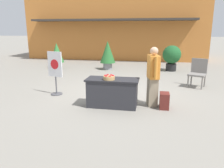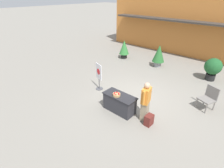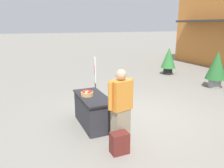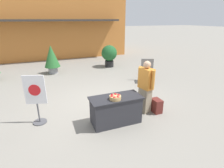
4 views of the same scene
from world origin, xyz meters
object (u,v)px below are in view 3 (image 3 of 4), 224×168
at_px(display_table, 93,111).
at_px(apple_basket, 87,93).
at_px(person_visitor, 121,107).
at_px(potted_plant_near_right, 169,59).
at_px(potted_plant_near_left, 217,67).
at_px(backpack, 119,143).
at_px(poster_board, 95,77).

height_order(display_table, apple_basket, apple_basket).
height_order(display_table, person_visitor, person_visitor).
distance_m(potted_plant_near_right, potted_plant_near_left, 2.69).
relative_size(person_visitor, potted_plant_near_right, 1.19).
bearing_deg(display_table, potted_plant_near_right, 126.84).
xyz_separation_m(apple_basket, backpack, (1.43, 0.18, -0.60)).
bearing_deg(backpack, potted_plant_near_right, 135.62).
distance_m(display_table, potted_plant_near_right, 6.58).
bearing_deg(backpack, apple_basket, -172.67).
bearing_deg(apple_basket, potted_plant_near_right, 125.77).
bearing_deg(display_table, backpack, 2.98).
height_order(display_table, potted_plant_near_left, potted_plant_near_left).
bearing_deg(display_table, poster_board, 159.14).
height_order(poster_board, potted_plant_near_right, poster_board).
xyz_separation_m(poster_board, potted_plant_near_right, (-1.99, 4.52, 0.03)).
height_order(backpack, potted_plant_near_right, potted_plant_near_right).
bearing_deg(backpack, poster_board, 168.53).
distance_m(poster_board, potted_plant_near_right, 4.94).
bearing_deg(potted_plant_near_right, backpack, -44.38).
xyz_separation_m(backpack, potted_plant_near_left, (-2.63, 5.40, 0.62)).
xyz_separation_m(display_table, poster_board, (-1.95, 0.74, 0.35)).
xyz_separation_m(display_table, apple_basket, (-0.07, -0.11, 0.43)).
xyz_separation_m(person_visitor, potted_plant_near_left, (-2.31, 5.23, 0.03)).
relative_size(person_visitor, potted_plant_near_left, 1.09).
bearing_deg(person_visitor, poster_board, -22.61).
relative_size(apple_basket, poster_board, 0.22).
height_order(backpack, poster_board, poster_board).
height_order(apple_basket, potted_plant_near_right, potted_plant_near_right).
distance_m(display_table, backpack, 1.37).
distance_m(person_visitor, poster_board, 3.03).
height_order(apple_basket, poster_board, poster_board).
height_order(person_visitor, backpack, person_visitor).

